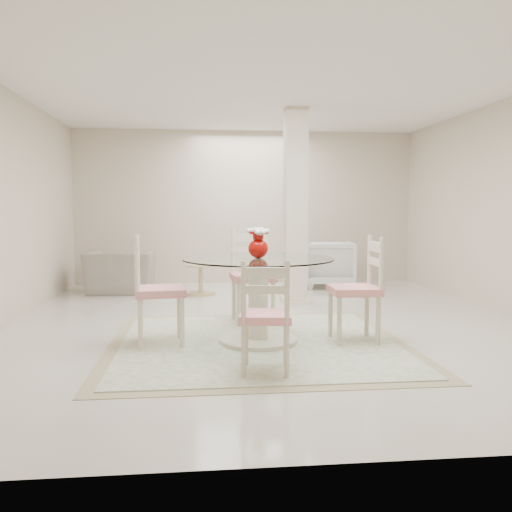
{
  "coord_description": "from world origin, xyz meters",
  "views": [
    {
      "loc": [
        -0.83,
        -6.15,
        1.33
      ],
      "look_at": [
        -0.26,
        -0.74,
        0.85
      ],
      "focal_mm": 38.0,
      "sensor_mm": 36.0,
      "label": 1
    }
  ],
  "objects": [
    {
      "name": "dining_chair_east",
      "position": [
        0.76,
        -0.99,
        0.61
      ],
      "size": [
        0.48,
        0.47,
        1.16
      ],
      "rotation": [
        0.0,
        0.0,
        -1.59
      ],
      "color": "beige",
      "rests_on": "ground"
    },
    {
      "name": "dining_table",
      "position": [
        -0.26,
        -0.94,
        0.43
      ],
      "size": [
        1.47,
        1.47,
        0.85
      ],
      "rotation": [
        0.0,
        0.0,
        -0.05
      ],
      "color": "beige",
      "rests_on": "ground"
    },
    {
      "name": "dining_chair_north",
      "position": [
        -0.23,
        0.08,
        0.63
      ],
      "size": [
        0.52,
        0.52,
        1.2
      ],
      "rotation": [
        0.0,
        0.0,
        0.08
      ],
      "color": "beige",
      "rests_on": "ground"
    },
    {
      "name": "dining_chair_west",
      "position": [
        -1.29,
        -0.91,
        0.62
      ],
      "size": [
        0.52,
        0.52,
        1.18
      ],
      "rotation": [
        0.0,
        0.0,
        1.67
      ],
      "color": "#F1E3C6",
      "rests_on": "ground"
    },
    {
      "name": "armchair_white",
      "position": [
        1.34,
        2.83,
        0.39
      ],
      "size": [
        0.94,
        0.96,
        0.78
      ],
      "primitive_type": "imported",
      "rotation": [
        0.0,
        0.0,
        3.02
      ],
      "color": "silver",
      "rests_on": "ground"
    },
    {
      "name": "dining_chair_south",
      "position": [
        -0.32,
        -1.96,
        0.54
      ],
      "size": [
        0.46,
        0.46,
        1.02
      ],
      "rotation": [
        0.0,
        0.0,
        3.0
      ],
      "color": "beige",
      "rests_on": "ground"
    },
    {
      "name": "side_table",
      "position": [
        -0.82,
        2.17,
        0.22
      ],
      "size": [
        0.46,
        0.46,
        0.47
      ],
      "color": "tan",
      "rests_on": "ground"
    },
    {
      "name": "ground",
      "position": [
        0.0,
        0.0,
        0.0
      ],
      "size": [
        7.0,
        7.0,
        0.0
      ],
      "primitive_type": "plane",
      "color": "beige",
      "rests_on": "ground"
    },
    {
      "name": "red_vase",
      "position": [
        -0.26,
        -0.94,
        0.99
      ],
      "size": [
        0.23,
        0.21,
        0.3
      ],
      "color": "#AA0905",
      "rests_on": "dining_table"
    },
    {
      "name": "column",
      "position": [
        0.5,
        1.3,
        1.35
      ],
      "size": [
        0.3,
        0.3,
        2.7
      ],
      "primitive_type": "cube",
      "color": "beige",
      "rests_on": "ground"
    },
    {
      "name": "area_rug",
      "position": [
        -0.26,
        -0.94,
        0.01
      ],
      "size": [
        2.91,
        2.91,
        0.02
      ],
      "color": "tan",
      "rests_on": "ground"
    },
    {
      "name": "room_shell",
      "position": [
        0.0,
        0.0,
        1.86
      ],
      "size": [
        6.02,
        7.02,
        2.71
      ],
      "color": "beige",
      "rests_on": "ground"
    },
    {
      "name": "recliner_taupe",
      "position": [
        -2.08,
        2.52,
        0.33
      ],
      "size": [
        1.07,
        0.94,
        0.67
      ],
      "primitive_type": "imported",
      "rotation": [
        0.0,
        0.0,
        3.09
      ],
      "color": "gray",
      "rests_on": "ground"
    }
  ]
}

